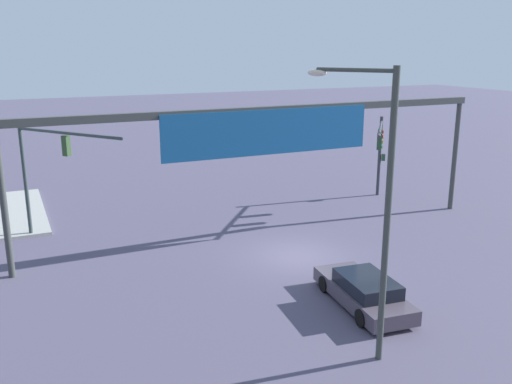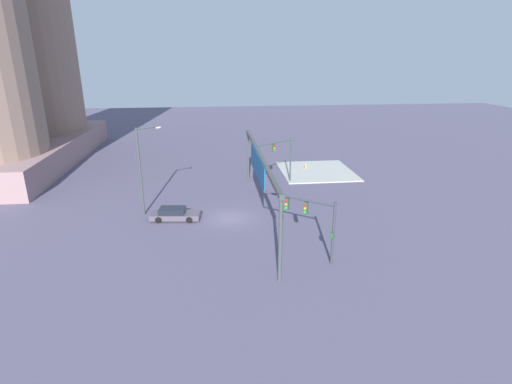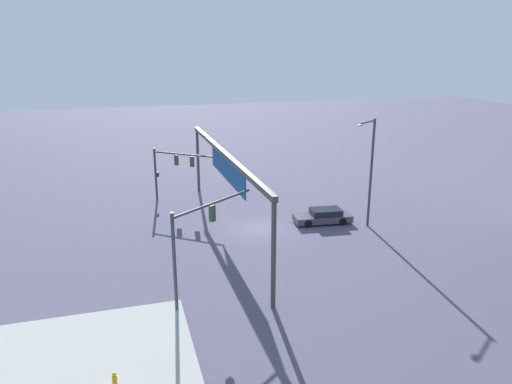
# 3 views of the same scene
# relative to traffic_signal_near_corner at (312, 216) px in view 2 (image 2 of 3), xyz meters

# --- Properties ---
(ground_plane) EXTENTS (182.56, 182.56, 0.00)m
(ground_plane) POSITION_rel_traffic_signal_near_corner_xyz_m (8.98, 6.06, -3.63)
(ground_plane) COLOR #514C63
(sidewalk_corner) EXTENTS (10.56, 9.84, 0.15)m
(sidewalk_corner) POSITION_rel_traffic_signal_near_corner_xyz_m (24.30, -6.84, -3.56)
(sidewalk_corner) COLOR #A6A7A2
(sidewalk_corner) RESTS_ON ground
(traffic_signal_near_corner) EXTENTS (4.29, 4.99, 5.13)m
(traffic_signal_near_corner) POSITION_rel_traffic_signal_near_corner_xyz_m (0.00, 0.00, 0.00)
(traffic_signal_near_corner) COLOR #333640
(traffic_signal_near_corner) RESTS_ON ground
(traffic_signal_opposite_side) EXTENTS (4.03, 5.41, 5.85)m
(traffic_signal_opposite_side) POSITION_rel_traffic_signal_near_corner_xyz_m (19.03, -0.94, 0.49)
(traffic_signal_opposite_side) COLOR #344142
(traffic_signal_opposite_side) RESTS_ON ground
(streetlamp_curved_arm) EXTENTS (1.73, 2.36, 8.89)m
(streetlamp_curved_arm) POSITION_rel_traffic_signal_near_corner_xyz_m (11.08, 14.43, 1.51)
(streetlamp_curved_arm) COLOR #38413D
(streetlamp_curved_arm) RESTS_ON ground
(overhead_sign_gantry) EXTENTS (24.53, 0.43, 6.62)m
(overhead_sign_gantry) POSITION_rel_traffic_signal_near_corner_xyz_m (9.01, 3.11, 1.92)
(overhead_sign_gantry) COLOR #3B403F
(overhead_sign_gantry) RESTS_ON ground
(sedan_car_approaching) EXTENTS (2.35, 4.97, 1.21)m
(sedan_car_approaching) POSITION_rel_traffic_signal_near_corner_xyz_m (9.20, 11.45, -3.06)
(sedan_car_approaching) COLOR #4D4552
(sedan_car_approaching) RESTS_ON ground
(fire_hydrant_on_curb) EXTENTS (0.33, 0.22, 0.71)m
(fire_hydrant_on_curb) POSITION_rel_traffic_signal_near_corner_xyz_m (25.66, -5.63, -3.15)
(fire_hydrant_on_curb) COLOR gold
(fire_hydrant_on_curb) RESTS_ON sidewalk_corner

